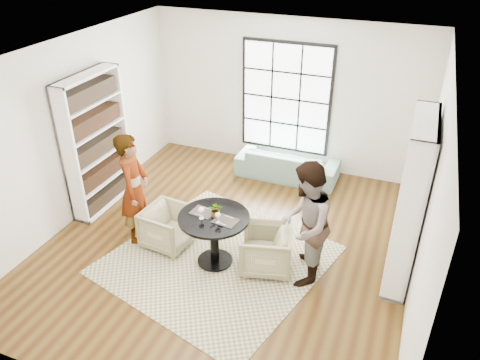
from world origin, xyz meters
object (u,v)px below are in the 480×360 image
at_px(armchair_right, 266,249).
at_px(person_left, 134,188).
at_px(sofa, 287,164).
at_px(armchair_left, 168,227).
at_px(wine_glass_left, 201,211).
at_px(flower_centerpiece, 216,210).
at_px(person_right, 305,224).
at_px(wine_glass_right, 218,215).
at_px(pedestal_table, 214,229).

relative_size(armchair_right, person_left, 0.41).
distance_m(sofa, person_left, 3.32).
xyz_separation_m(armchair_left, person_left, (-0.55, 0.00, 0.59)).
bearing_deg(wine_glass_left, sofa, 82.66).
distance_m(wine_glass_left, flower_centerpiece, 0.21).
xyz_separation_m(armchair_right, flower_centerpiece, (-0.72, -0.13, 0.60)).
distance_m(person_right, wine_glass_right, 1.21).
bearing_deg(wine_glass_right, sofa, 87.56).
xyz_separation_m(pedestal_table, wine_glass_left, (-0.14, -0.11, 0.37)).
relative_size(person_right, flower_centerpiece, 8.29).
distance_m(pedestal_table, armchair_left, 0.91).
bearing_deg(sofa, wine_glass_left, 82.91).
bearing_deg(wine_glass_left, person_right, 10.49).
bearing_deg(wine_glass_left, armchair_left, 161.10).
distance_m(wine_glass_right, flower_centerpiece, 0.17).
height_order(person_left, wine_glass_right, person_left).
distance_m(person_left, wine_glass_left, 1.29).
bearing_deg(wine_glass_right, person_right, 13.22).
distance_m(person_left, wine_glass_right, 1.55).
bearing_deg(armchair_left, wine_glass_left, -102.89).
bearing_deg(sofa, armchair_left, 68.69).
bearing_deg(armchair_left, armchair_right, -83.24).
distance_m(person_left, flower_centerpiece, 1.44).
height_order(person_left, person_right, person_right).
height_order(pedestal_table, sofa, pedestal_table).
xyz_separation_m(wine_glass_left, wine_glass_right, (0.26, -0.01, -0.01)).
relative_size(armchair_right, flower_centerpiece, 3.33).
relative_size(armchair_left, flower_centerpiece, 3.23).
relative_size(armchair_right, person_right, 0.40).
xyz_separation_m(armchair_right, person_left, (-2.15, -0.02, 0.58)).
bearing_deg(wine_glass_left, pedestal_table, 38.56).
bearing_deg(person_right, sofa, -165.17).
height_order(pedestal_table, person_right, person_right).
distance_m(sofa, armchair_left, 3.02).
bearing_deg(person_left, armchair_right, -106.69).
bearing_deg(wine_glass_right, armchair_left, 165.40).
bearing_deg(flower_centerpiece, wine_glass_left, -141.58).
bearing_deg(armchair_left, person_left, 96.01).
relative_size(pedestal_table, armchair_right, 1.40).
height_order(pedestal_table, armchair_right, pedestal_table).
bearing_deg(person_left, person_right, -106.80).
distance_m(sofa, person_right, 3.04).
relative_size(person_left, wine_glass_left, 9.63).
bearing_deg(armchair_left, wine_glass_right, -98.59).
xyz_separation_m(sofa, wine_glass_right, (-0.13, -3.06, 0.66)).
relative_size(person_left, wine_glass_right, 10.58).
bearing_deg(pedestal_table, armchair_right, 11.71).
height_order(armchair_left, armchair_right, armchair_right).
distance_m(armchair_right, person_right, 0.80).
xyz_separation_m(pedestal_table, sofa, (0.25, 2.94, -0.31)).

